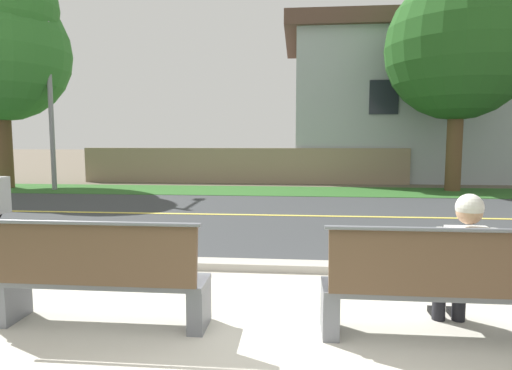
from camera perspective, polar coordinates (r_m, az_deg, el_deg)
ground_plane at (r=11.29m, az=3.89°, el=-2.76°), size 140.00×140.00×0.00m
sidewalk_pavement at (r=3.95m, az=0.85°, el=-19.37°), size 44.00×3.60×0.01m
curb_edge at (r=5.75m, az=2.41°, el=-10.64°), size 44.00×0.30×0.11m
street_asphalt at (r=9.81m, az=3.66°, el=-4.05°), size 52.00×8.00×0.01m
road_centre_line at (r=9.81m, az=3.66°, el=-4.02°), size 48.00×0.14×0.01m
far_verge_grass at (r=14.56m, az=4.23°, el=-0.79°), size 48.00×2.80×0.02m
bench_left at (r=4.20m, az=-19.93°, el=-11.51°), size 1.92×0.48×1.01m
bench_right at (r=4.00m, az=22.97°, el=-12.50°), size 1.92×0.48×1.01m
seated_person_white at (r=4.18m, az=25.58°, el=-8.77°), size 0.52×0.68×1.25m
streetlamp at (r=16.68m, az=-25.31°, el=14.33°), size 0.24×2.10×7.59m
shade_tree_far_left at (r=17.98m, az=-30.57°, el=15.97°), size 4.75×4.75×7.83m
shade_tree_left at (r=16.27m, az=25.85°, el=17.31°), size 4.73×4.73×7.81m
garden_wall at (r=17.35m, az=-1.79°, el=2.58°), size 13.00×0.36×1.40m
house_across_street at (r=21.33m, az=22.17°, el=9.99°), size 13.16×6.91×6.68m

